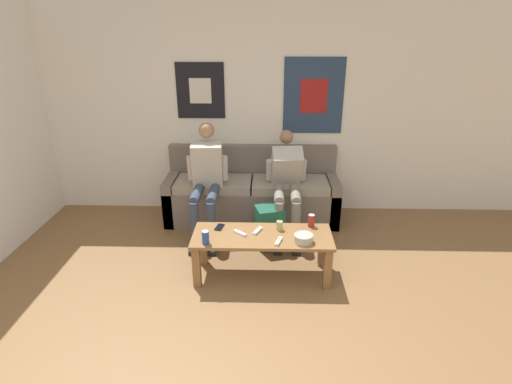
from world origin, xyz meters
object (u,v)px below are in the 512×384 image
couch (252,195)px  person_seated_adult (206,177)px  coffee_table (262,242)px  game_controller_far_center (279,241)px  pillar_candle (280,226)px  game_controller_near_right (258,231)px  cell_phone (220,227)px  game_controller_near_left (240,233)px  backpack (270,228)px  ceramic_bowl (304,238)px  drink_can_red (311,221)px  drink_can_blue (206,237)px  person_seated_teen (287,180)px

couch → person_seated_adult: bearing=-142.4°
coffee_table → game_controller_far_center: bearing=-43.3°
pillar_candle → game_controller_near_right: pillar_candle is taller
person_seated_adult → cell_phone: 0.81m
couch → game_controller_near_left: size_ratio=16.05×
backpack → ceramic_bowl: size_ratio=2.57×
person_seated_adult → backpack: person_seated_adult is taller
game_controller_far_center → couch: bearing=101.7°
game_controller_near_left → drink_can_red: bearing=14.8°
coffee_table → pillar_candle: 0.23m
drink_can_red → game_controller_far_center: size_ratio=0.84×
game_controller_far_center → backpack: bearing=96.0°
game_controller_far_center → pillar_candle: bearing=86.4°
drink_can_red → game_controller_far_center: 0.46m
coffee_table → drink_can_blue: bearing=-161.0°
person_seated_teen → ceramic_bowl: person_seated_teen is taller
drink_can_blue → drink_can_red: size_ratio=1.00×
coffee_table → backpack: 0.59m
drink_can_red → game_controller_far_center: drink_can_red is taller
drink_can_red → drink_can_blue: bearing=-159.7°
drink_can_blue → game_controller_near_right: drink_can_blue is taller
backpack → cell_phone: (-0.49, -0.43, 0.23)m
ceramic_bowl → couch: bearing=110.4°
ceramic_bowl → cell_phone: (-0.79, 0.26, -0.04)m
backpack → person_seated_adult: bearing=156.4°
backpack → coffee_table: bearing=-97.6°
couch → game_controller_near_right: 1.22m
person_seated_adult → cell_phone: (0.22, -0.75, -0.24)m
couch → pillar_candle: 1.21m
pillar_candle → cell_phone: size_ratio=0.70×
person_seated_adult → drink_can_red: size_ratio=10.17×
backpack → cell_phone: size_ratio=3.11×
game_controller_near_right → cell_phone: size_ratio=0.99×
couch → person_seated_adult: size_ratio=1.66×
couch → game_controller_near_right: couch is taller
ceramic_bowl → game_controller_near_left: (-0.58, 0.13, -0.03)m
ceramic_bowl → cell_phone: size_ratio=1.21×
drink_can_blue → cell_phone: size_ratio=0.85×
person_seated_adult → game_controller_near_right: person_seated_adult is taller
cell_phone → person_seated_adult: bearing=106.7°
person_seated_adult → game_controller_near_left: person_seated_adult is taller
coffee_table → pillar_candle: (0.16, 0.11, 0.12)m
couch → pillar_candle: (0.31, -1.16, 0.18)m
game_controller_near_right → cell_phone: 0.38m
coffee_table → backpack: size_ratio=2.88×
drink_can_red → cell_phone: (-0.89, -0.05, -0.06)m
couch → drink_can_blue: 1.50m
couch → drink_can_red: (0.62, -1.08, 0.19)m
drink_can_red → game_controller_near_right: (-0.52, -0.13, -0.05)m
ceramic_bowl → drink_can_blue: size_ratio=1.42×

